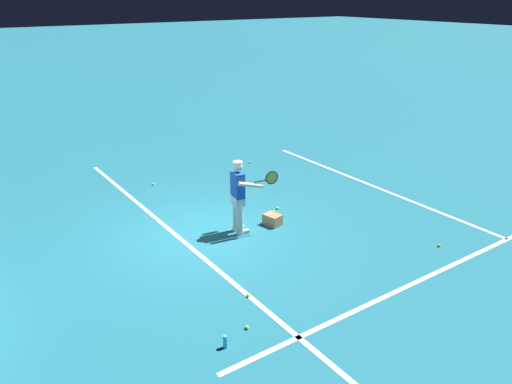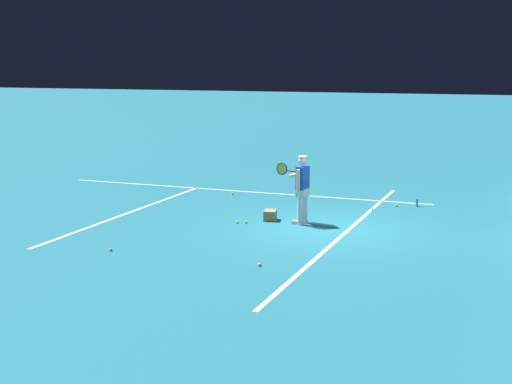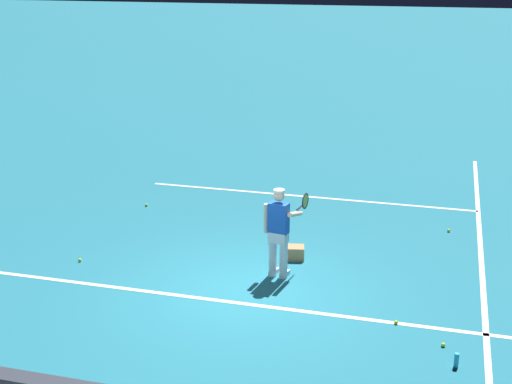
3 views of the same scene
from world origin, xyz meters
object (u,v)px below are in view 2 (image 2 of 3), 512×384
object	(u,v)px
ball_box_cardboard	(270,215)
tennis_ball_toward_net	(397,205)
tennis_player	(302,189)
tennis_ball_stray_back	(372,209)
tennis_ball_near_player	(246,222)
tennis_ball_far_right	(233,194)
tennis_ball_on_baseline	(237,222)
tennis_ball_by_box	(260,265)
tennis_ball_far_left	(111,250)
water_bottle	(417,203)

from	to	relation	value
ball_box_cardboard	tennis_ball_toward_net	size ratio (longest dim) A/B	6.06
tennis_player	ball_box_cardboard	bearing A→B (deg)	83.56
tennis_ball_stray_back	tennis_ball_near_player	world-z (taller)	same
tennis_ball_stray_back	tennis_ball_far_right	world-z (taller)	same
ball_box_cardboard	tennis_ball_far_right	world-z (taller)	ball_box_cardboard
tennis_ball_on_baseline	tennis_ball_toward_net	size ratio (longest dim) A/B	1.00
ball_box_cardboard	tennis_ball_toward_net	world-z (taller)	ball_box_cardboard
tennis_ball_on_baseline	tennis_ball_by_box	distance (m)	3.88
tennis_ball_near_player	tennis_ball_far_left	distance (m)	3.94
tennis_player	tennis_ball_toward_net	xyz separation A→B (m)	(3.05, -1.83, -0.86)
tennis_ball_stray_back	tennis_player	bearing A→B (deg)	150.43
ball_box_cardboard	tennis_ball_near_player	world-z (taller)	ball_box_cardboard
tennis_ball_stray_back	tennis_ball_by_box	bearing A→B (deg)	171.76
tennis_ball_stray_back	tennis_ball_far_right	size ratio (longest dim) A/B	1.00
tennis_ball_far_right	tennis_ball_far_left	bearing A→B (deg)	-178.47
tennis_ball_far_left	tennis_player	bearing A→B (deg)	-36.71
tennis_ball_toward_net	water_bottle	size ratio (longest dim) A/B	0.30
tennis_ball_far_left	water_bottle	size ratio (longest dim) A/B	0.30
tennis_ball_toward_net	ball_box_cardboard	bearing A→B (deg)	137.56
tennis_ball_near_player	tennis_ball_far_left	size ratio (longest dim) A/B	1.00
ball_box_cardboard	tennis_ball_toward_net	distance (m)	4.00
tennis_ball_stray_back	tennis_ball_near_player	xyz separation A→B (m)	(-2.73, 2.61, 0.00)
tennis_ball_by_box	tennis_ball_far_left	world-z (taller)	same
tennis_ball_by_box	water_bottle	distance (m)	7.44
tennis_ball_by_box	water_bottle	world-z (taller)	water_bottle
tennis_player	tennis_ball_stray_back	distance (m)	2.77
ball_box_cardboard	water_bottle	world-z (taller)	ball_box_cardboard
tennis_player	tennis_ball_stray_back	bearing A→B (deg)	-29.57
tennis_ball_by_box	tennis_ball_stray_back	bearing A→B (deg)	-8.24
tennis_ball_by_box	water_bottle	size ratio (longest dim) A/B	0.30
tennis_ball_on_baseline	tennis_ball_far_left	xyz separation A→B (m)	(-3.45, 1.49, 0.00)
tennis_ball_by_box	tennis_ball_near_player	bearing A→B (deg)	26.07
tennis_ball_stray_back	tennis_ball_far_left	size ratio (longest dim) A/B	1.00
tennis_ball_stray_back	tennis_ball_far_left	bearing A→B (deg)	145.75
tennis_ball_toward_net	water_bottle	bearing A→B (deg)	-69.98
ball_box_cardboard	tennis_ball_far_left	world-z (taller)	ball_box_cardboard
tennis_ball_by_box	tennis_ball_far_left	distance (m)	3.39
tennis_ball_near_player	tennis_ball_far_right	world-z (taller)	same
ball_box_cardboard	tennis_ball_far_left	bearing A→B (deg)	152.68
tennis_player	tennis_ball_by_box	xyz separation A→B (m)	(-3.94, -0.40, -0.86)
tennis_ball_by_box	tennis_ball_near_player	distance (m)	3.89
tennis_ball_by_box	water_bottle	bearing A→B (deg)	-15.29
ball_box_cardboard	water_bottle	xyz separation A→B (m)	(3.14, -3.23, -0.02)
tennis_ball_by_box	tennis_ball_toward_net	xyz separation A→B (m)	(6.98, -1.43, 0.00)
tennis_ball_toward_net	tennis_ball_far_left	distance (m)	8.55
ball_box_cardboard	tennis_ball_by_box	size ratio (longest dim) A/B	6.06
tennis_player	tennis_ball_far_right	xyz separation A→B (m)	(3.05, 3.18, -0.86)
tennis_ball_on_baseline	tennis_ball_toward_net	distance (m)	4.91
ball_box_cardboard	tennis_ball_on_baseline	bearing A→B (deg)	135.96
tennis_ball_on_baseline	tennis_ball_toward_net	xyz separation A→B (m)	(3.60, -3.33, 0.00)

